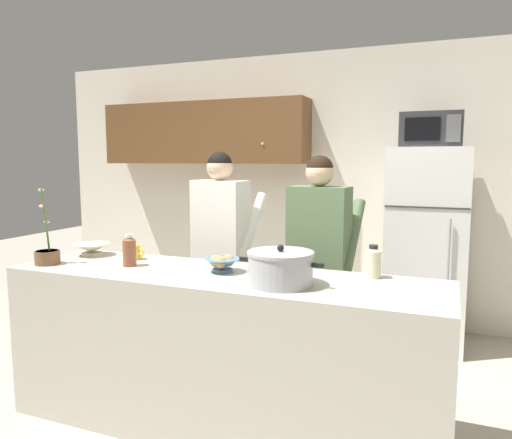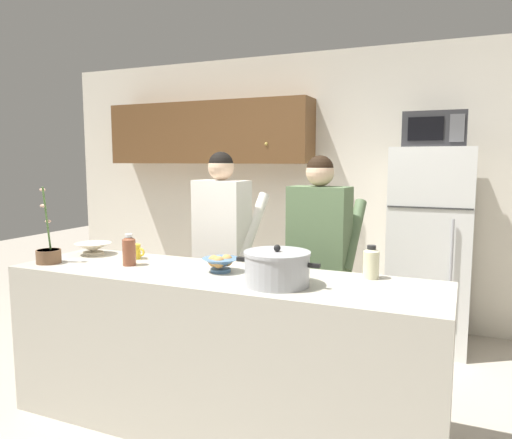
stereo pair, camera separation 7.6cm
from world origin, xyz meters
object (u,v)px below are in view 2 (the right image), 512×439
Objects in this scene: person_by_sink at (319,246)px; empty_bowl at (93,248)px; microwave at (435,130)px; coffee_mug at (134,252)px; refrigerator at (430,248)px; cooking_pot at (277,268)px; potted_orchid at (48,253)px; bottle_mid_counter at (129,250)px; bread_bowl at (220,263)px; bottle_near_edge at (371,262)px; person_near_pot at (222,235)px.

person_by_sink is 6.43× the size of empty_bowl.
coffee_mug is at bearing -136.01° from microwave.
refrigerator reaches higher than person_by_sink.
person_by_sink is at bearing 91.02° from cooking_pot.
coffee_mug is 0.53× the size of empty_bowl.
cooking_pot is 0.95× the size of potted_orchid.
empty_bowl is 0.48m from bottle_mid_counter.
bread_bowl is (-1.03, -1.80, 0.14)m from refrigerator.
bottle_near_edge is at bearing -97.31° from microwave.
person_near_pot reaches higher than empty_bowl.
empty_bowl is 1.27× the size of bottle_mid_counter.
person_by_sink is 3.50× the size of cooking_pot.
refrigerator reaches higher than person_near_pot.
potted_orchid is (-2.14, -1.99, -0.82)m from microwave.
bottle_mid_counter is at bearing -169.89° from bottle_near_edge.
refrigerator is at bearing 90.07° from microwave.
refrigerator is 2.08m from bread_bowl.
bottle_mid_counter is (0.45, -0.18, 0.05)m from empty_bowl.
empty_bowl is (-0.35, 0.00, -0.00)m from coffee_mug.
person_by_sink is at bearing -119.93° from refrigerator.
bottle_near_edge is at bearing -97.21° from refrigerator.
microwave is 2.55m from coffee_mug.
coffee_mug is at bearing 119.44° from bottle_mid_counter.
person_near_pot is 0.82m from bread_bowl.
bottle_mid_counter is at bearing -105.89° from person_near_pot.
person_by_sink is at bearing 130.95° from bottle_near_edge.
bread_bowl is 1.13m from potted_orchid.
coffee_mug is 0.35m from empty_bowl.
person_by_sink is 1.25m from bottle_mid_counter.
microwave is at bearing 43.02° from potted_orchid.
bread_bowl is (0.37, -0.74, -0.04)m from person_near_pot.
person_near_pot is at bearing -143.30° from microwave.
refrigerator is 2.94m from potted_orchid.
bread_bowl is at bearing -119.78° from refrigerator.
bottle_mid_counter is at bearing -131.10° from refrigerator.
cooking_pot is 1.13m from coffee_mug.
bread_bowl is at bearing 6.19° from bottle_mid_counter.
bottle_near_edge is at bearing 2.90° from coffee_mug.
person_near_pot is 6.55× the size of empty_bowl.
person_by_sink reaches higher than coffee_mug.
potted_orchid is at bearing -169.06° from bread_bowl.
potted_orchid is at bearing -163.67° from bottle_mid_counter.
bread_bowl is at bearing -6.31° from empty_bowl.
bread_bowl is 1.10× the size of bottle_mid_counter.
bread_bowl is (-1.03, -1.78, -0.84)m from microwave.
person_near_pot is 8.85× the size of bottle_near_edge.
person_near_pot reaches higher than potted_orchid.
person_by_sink is 7.43× the size of bread_bowl.
empty_bowl is (-1.45, 0.26, -0.04)m from cooking_pot.
person_near_pot is 0.83m from bottle_mid_counter.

